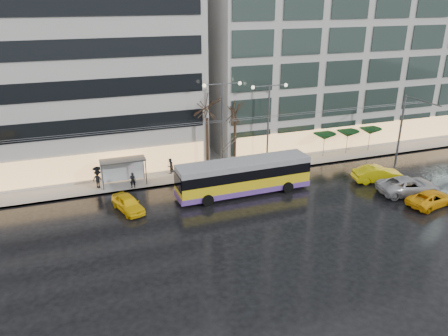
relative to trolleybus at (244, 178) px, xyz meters
name	(u,v)px	position (x,y,z in m)	size (l,w,h in m)	color
ground	(243,222)	(-2.08, -5.15, -1.55)	(140.00, 140.00, 0.00)	black
sidewalk	(213,160)	(-0.08, 8.85, -1.48)	(80.00, 10.00, 0.15)	gray
kerb	(228,177)	(-0.08, 3.90, -1.48)	(80.00, 0.10, 0.15)	slate
building_left	(21,59)	(-18.08, 13.85, 9.60)	(34.00, 14.00, 22.00)	#B0ADA8
building_right	(333,33)	(16.92, 13.85, 11.10)	(32.00, 14.00, 25.00)	#B0ADA8
trolleybus	(244,178)	(0.00, 0.00, 0.00)	(12.44, 4.91, 5.74)	gold
catenary	(222,141)	(-1.08, 2.78, 2.70)	(42.24, 5.12, 7.00)	#595B60
bus_shelter	(119,166)	(-10.47, 5.53, 0.41)	(4.20, 1.60, 2.51)	#595B60
street_lamp_near	(222,115)	(-0.08, 5.65, 4.44)	(3.96, 0.36, 9.03)	#595B60
street_lamp_far	(269,113)	(4.92, 5.65, 4.16)	(3.96, 0.36, 8.53)	#595B60
tree_a	(207,105)	(-1.58, 5.85, 5.53)	(3.20, 3.20, 8.40)	black
tree_b	(235,109)	(1.42, 6.05, 4.85)	(3.20, 3.20, 7.70)	black
parasol_a	(325,136)	(11.92, 5.85, 0.89)	(2.50, 2.50, 2.65)	#595B60
parasol_b	(348,134)	(14.92, 5.85, 0.89)	(2.50, 2.50, 2.65)	#595B60
parasol_c	(370,131)	(17.92, 5.85, 0.89)	(2.50, 2.50, 2.65)	#595B60
taxi_a	(128,203)	(-10.47, -0.06, -0.88)	(1.60, 3.98, 1.36)	yellow
taxi_b	(378,174)	(13.29, -1.86, -0.77)	(1.66, 4.75, 1.56)	#D3C20B
taxi_c	(431,199)	(14.34, -7.67, -0.91)	(2.13, 4.63, 1.29)	#FFB30D
sedan_silver	(408,186)	(14.17, -5.09, -0.77)	(2.61, 5.65, 1.57)	#AFAFB4
pedestrian_a	(132,173)	(-9.43, 4.25, 0.07)	(1.08, 1.10, 2.19)	black
pedestrian_b	(170,166)	(-5.33, 6.61, -0.62)	(0.96, 0.95, 1.56)	black
pedestrian_c	(98,176)	(-12.48, 5.37, -0.29)	(1.29, 1.16, 2.11)	black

